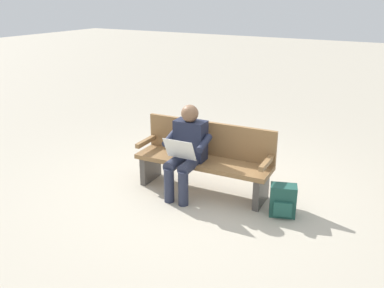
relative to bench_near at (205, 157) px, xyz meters
name	(u,v)px	position (x,y,z in m)	size (l,w,h in m)	color
ground_plane	(202,191)	(0.00, 0.07, -0.46)	(40.00, 40.00, 0.00)	#B7AD99
bench_near	(205,157)	(0.00, 0.00, 0.00)	(1.82, 0.58, 0.90)	olive
person_seated	(187,149)	(0.14, 0.24, 0.17)	(0.59, 0.59, 1.18)	#1E2338
backpack	(283,201)	(-1.13, 0.16, -0.27)	(0.35, 0.30, 0.38)	#1E4C42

